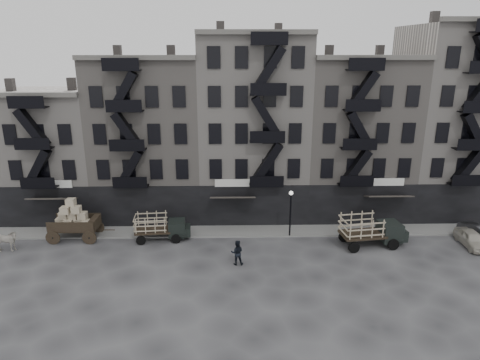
{
  "coord_description": "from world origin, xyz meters",
  "views": [
    {
      "loc": [
        -2.09,
        -31.81,
        16.11
      ],
      "look_at": [
        -1.35,
        4.0,
        4.85
      ],
      "focal_mm": 32.0,
      "sensor_mm": 36.0,
      "label": 1
    }
  ],
  "objects_px": {
    "wagon": "(72,217)",
    "car_east": "(472,239)",
    "horse": "(5,242)",
    "pedestrian_mid": "(237,253)",
    "stake_truck_east": "(372,228)",
    "stake_truck_west": "(161,225)",
    "car_far": "(479,231)"
  },
  "relations": [
    {
      "from": "horse",
      "to": "wagon",
      "type": "distance_m",
      "value": 5.45
    },
    {
      "from": "horse",
      "to": "pedestrian_mid",
      "type": "xyz_separation_m",
      "value": [
        18.87,
        -2.48,
        0.08
      ]
    },
    {
      "from": "horse",
      "to": "pedestrian_mid",
      "type": "bearing_deg",
      "value": -103.17
    },
    {
      "from": "wagon",
      "to": "stake_truck_west",
      "type": "relative_size",
      "value": 0.9
    },
    {
      "from": "wagon",
      "to": "stake_truck_east",
      "type": "bearing_deg",
      "value": -3.24
    },
    {
      "from": "wagon",
      "to": "car_far",
      "type": "height_order",
      "value": "wagon"
    },
    {
      "from": "car_east",
      "to": "car_far",
      "type": "distance_m",
      "value": 2.14
    },
    {
      "from": "car_far",
      "to": "pedestrian_mid",
      "type": "distance_m",
      "value": 21.65
    },
    {
      "from": "stake_truck_west",
      "to": "car_east",
      "type": "relative_size",
      "value": 1.25
    },
    {
      "from": "car_east",
      "to": "pedestrian_mid",
      "type": "distance_m",
      "value": 19.94
    },
    {
      "from": "stake_truck_east",
      "to": "pedestrian_mid",
      "type": "distance_m",
      "value": 11.69
    },
    {
      "from": "stake_truck_east",
      "to": "pedestrian_mid",
      "type": "relative_size",
      "value": 2.87
    },
    {
      "from": "wagon",
      "to": "car_east",
      "type": "distance_m",
      "value": 33.95
    },
    {
      "from": "stake_truck_east",
      "to": "car_far",
      "type": "xyz_separation_m",
      "value": [
        9.92,
        1.31,
        -0.91
      ]
    },
    {
      "from": "stake_truck_west",
      "to": "stake_truck_east",
      "type": "xyz_separation_m",
      "value": [
        17.81,
        -1.55,
        0.23
      ]
    },
    {
      "from": "stake_truck_west",
      "to": "stake_truck_east",
      "type": "bearing_deg",
      "value": -9.76
    },
    {
      "from": "horse",
      "to": "stake_truck_east",
      "type": "relative_size",
      "value": 0.38
    },
    {
      "from": "wagon",
      "to": "car_east",
      "type": "bearing_deg",
      "value": -2.62
    },
    {
      "from": "stake_truck_west",
      "to": "car_east",
      "type": "height_order",
      "value": "stake_truck_west"
    },
    {
      "from": "stake_truck_east",
      "to": "car_east",
      "type": "bearing_deg",
      "value": -9.42
    },
    {
      "from": "wagon",
      "to": "pedestrian_mid",
      "type": "bearing_deg",
      "value": -18.07
    },
    {
      "from": "wagon",
      "to": "car_far",
      "type": "relative_size",
      "value": 1.08
    },
    {
      "from": "car_east",
      "to": "pedestrian_mid",
      "type": "xyz_separation_m",
      "value": [
        -19.75,
        -2.75,
        0.34
      ]
    },
    {
      "from": "pedestrian_mid",
      "to": "stake_truck_east",
      "type": "bearing_deg",
      "value": -164.43
    },
    {
      "from": "wagon",
      "to": "stake_truck_east",
      "type": "xyz_separation_m",
      "value": [
        25.39,
        -1.86,
        -0.5
      ]
    },
    {
      "from": "stake_truck_east",
      "to": "car_east",
      "type": "height_order",
      "value": "stake_truck_east"
    },
    {
      "from": "horse",
      "to": "car_east",
      "type": "height_order",
      "value": "horse"
    },
    {
      "from": "wagon",
      "to": "car_east",
      "type": "height_order",
      "value": "wagon"
    },
    {
      "from": "horse",
      "to": "stake_truck_west",
      "type": "xyz_separation_m",
      "value": [
        12.35,
        2.08,
        0.43
      ]
    },
    {
      "from": "stake_truck_east",
      "to": "stake_truck_west",
      "type": "bearing_deg",
      "value": 167.31
    },
    {
      "from": "horse",
      "to": "stake_truck_west",
      "type": "bearing_deg",
      "value": -86.14
    },
    {
      "from": "horse",
      "to": "wagon",
      "type": "relative_size",
      "value": 0.5
    }
  ]
}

